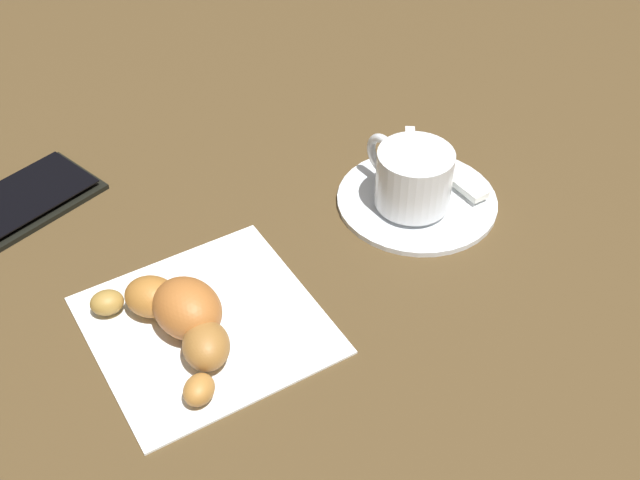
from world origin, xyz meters
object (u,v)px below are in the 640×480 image
at_px(croissant, 180,316).
at_px(cell_phone, 19,203).
at_px(espresso_cup, 412,177).
at_px(saucer, 417,198).
at_px(teaspoon, 413,183).
at_px(sugar_packet, 459,180).
at_px(napkin, 206,324).

distance_m(croissant, cell_phone, 0.21).
bearing_deg(croissant, espresso_cup, 20.37).
distance_m(saucer, espresso_cup, 0.03).
distance_m(teaspoon, cell_phone, 0.34).
height_order(sugar_packet, napkin, sugar_packet).
relative_size(sugar_packet, croissant, 0.46).
bearing_deg(cell_phone, saucer, -17.67).
height_order(croissant, cell_phone, croissant).
bearing_deg(napkin, cell_phone, 123.36).
xyz_separation_m(saucer, teaspoon, (0.00, 0.01, 0.01)).
relative_size(saucer, napkin, 0.85).
bearing_deg(sugar_packet, napkin, 93.72).
relative_size(sugar_packet, cell_phone, 0.40).
height_order(espresso_cup, teaspoon, espresso_cup).
relative_size(saucer, teaspoon, 1.12).
height_order(espresso_cup, croissant, espresso_cup).
bearing_deg(saucer, cell_phone, 162.33).
bearing_deg(teaspoon, espresso_cup, -118.90).
distance_m(sugar_packet, croissant, 0.27).
relative_size(espresso_cup, croissant, 0.68).
height_order(saucer, napkin, saucer).
bearing_deg(sugar_packet, espresso_cup, 84.78).
relative_size(saucer, cell_phone, 0.91).
bearing_deg(cell_phone, teaspoon, -15.64).
xyz_separation_m(teaspoon, cell_phone, (-0.32, 0.09, -0.01)).
xyz_separation_m(croissant, cell_phone, (-0.10, 0.19, -0.02)).
relative_size(saucer, croissant, 1.06).
bearing_deg(napkin, sugar_packet, 18.84).
height_order(sugar_packet, croissant, croissant).
relative_size(teaspoon, cell_phone, 0.81).
relative_size(espresso_cup, napkin, 0.55).
bearing_deg(napkin, espresso_cup, 21.00).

